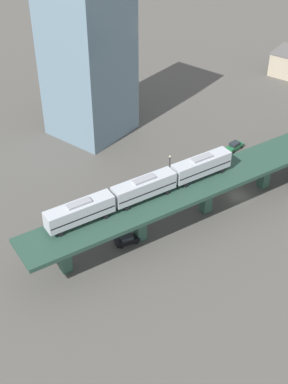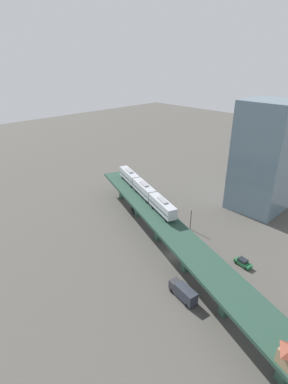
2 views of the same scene
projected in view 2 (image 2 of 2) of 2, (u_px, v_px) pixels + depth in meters
ground_plane at (173, 255)px, 78.84m from camera, size 400.00×400.00×0.00m
elevated_viaduct at (173, 234)px, 76.28m from camera, size 39.12×89.39×7.54m
subway_train at (144, 189)px, 93.27m from camera, size 15.26×35.94×4.45m
street_car_black at (135, 209)px, 100.32m from camera, size 3.69×4.72×1.89m
street_car_green at (243, 262)px, 74.67m from camera, size 2.46×4.62×1.89m
delivery_truck at (183, 292)px, 64.24m from camera, size 3.49×7.49×3.20m
street_lamp at (191, 217)px, 89.00m from camera, size 0.44×0.44×6.94m
office_tower at (264, 158)px, 96.09m from camera, size 16.00×16.00×36.00m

